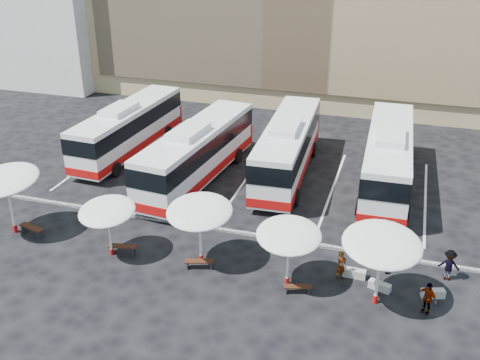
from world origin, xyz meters
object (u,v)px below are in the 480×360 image
(sunshade_4, at_px, (382,244))
(bus_3, at_px, (388,157))
(sunshade_2, at_px, (200,212))
(passenger_2, at_px, (427,298))
(sunshade_0, at_px, (5,180))
(passenger_0, at_px, (341,266))
(wood_bench_0, at_px, (32,229))
(passenger_1, at_px, (387,258))
(conc_bench_2, at_px, (433,293))
(conc_bench_0, at_px, (354,273))
(bus_1, at_px, (197,151))
(conc_bench_1, at_px, (380,286))
(bus_0, at_px, (129,127))
(passenger_3, at_px, (449,265))
(wood_bench_2, at_px, (199,262))
(wood_bench_3, at_px, (298,287))
(sunshade_3, at_px, (289,235))
(bus_2, at_px, (288,146))
(sunshade_1, at_px, (107,211))
(wood_bench_1, at_px, (122,247))

(sunshade_4, bearing_deg, bus_3, 92.23)
(sunshade_2, height_order, passenger_2, sunshade_2)
(sunshade_0, height_order, passenger_0, sunshade_0)
(wood_bench_0, relative_size, passenger_1, 1.07)
(wood_bench_0, distance_m, conc_bench_2, 22.11)
(sunshade_0, relative_size, conc_bench_0, 3.73)
(bus_1, xyz_separation_m, conc_bench_1, (13.10, -9.09, -1.94))
(bus_0, relative_size, conc_bench_2, 11.42)
(bus_1, xyz_separation_m, conc_bench_0, (11.75, -8.39, -1.92))
(bus_3, bearing_deg, conc_bench_0, -95.40)
(bus_0, distance_m, passenger_1, 22.64)
(conc_bench_0, xyz_separation_m, passenger_3, (4.54, 1.22, 0.62))
(sunshade_0, relative_size, conc_bench_2, 3.95)
(sunshade_0, xyz_separation_m, wood_bench_0, (1.12, 0.06, -2.96))
(wood_bench_2, height_order, wood_bench_3, wood_bench_2)
(sunshade_3, height_order, wood_bench_2, sunshade_3)
(bus_2, relative_size, conc_bench_1, 12.17)
(bus_3, relative_size, sunshade_4, 2.94)
(passenger_0, distance_m, passenger_3, 5.44)
(sunshade_4, bearing_deg, sunshade_3, 177.26)
(passenger_2, bearing_deg, sunshade_0, -144.23)
(conc_bench_0, bearing_deg, wood_bench_3, -138.65)
(bus_0, height_order, sunshade_0, bus_0)
(sunshade_3, distance_m, conc_bench_1, 5.26)
(sunshade_3, relative_size, conc_bench_2, 3.59)
(sunshade_1, bearing_deg, sunshade_4, 0.02)
(sunshade_1, xyz_separation_m, wood_bench_0, (-5.42, 0.52, -2.28))
(bus_3, relative_size, passenger_0, 8.25)
(conc_bench_1, relative_size, passenger_0, 0.67)
(passenger_2, bearing_deg, sunshade_2, -147.07)
(sunshade_2, xyz_separation_m, passenger_0, (7.29, 0.61, -2.23))
(sunshade_0, relative_size, sunshade_4, 0.96)
(bus_1, height_order, passenger_1, bus_1)
(bus_2, xyz_separation_m, sunshade_1, (-6.75, -12.93, 0.53))
(conc_bench_2, bearing_deg, conc_bench_0, 171.82)
(passenger_3, bearing_deg, sunshade_0, 10.53)
(bus_2, relative_size, passenger_0, 8.12)
(bus_0, distance_m, wood_bench_2, 17.03)
(wood_bench_1, xyz_separation_m, passenger_3, (16.86, 2.75, 0.48))
(wood_bench_2, distance_m, passenger_2, 11.35)
(bus_2, height_order, conc_bench_0, bus_2)
(sunshade_3, height_order, wood_bench_1, sunshade_3)
(wood_bench_0, xyz_separation_m, conc_bench_0, (18.25, 1.31, -0.17))
(sunshade_4, bearing_deg, wood_bench_1, 178.79)
(sunshade_3, bearing_deg, wood_bench_1, 179.51)
(bus_0, xyz_separation_m, conc_bench_0, (18.56, -11.49, -1.83))
(sunshade_1, xyz_separation_m, sunshade_3, (9.71, 0.21, 0.16))
(conc_bench_1, distance_m, passenger_2, 2.53)
(bus_2, xyz_separation_m, passenger_3, (10.62, -9.89, -1.29))
(sunshade_0, bearing_deg, bus_3, 32.04)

